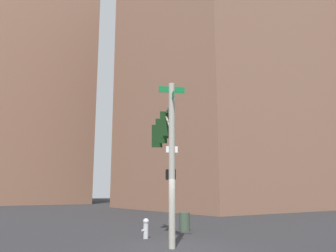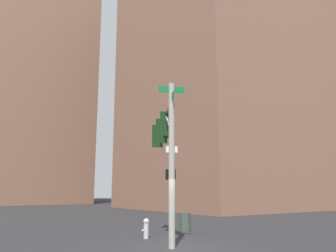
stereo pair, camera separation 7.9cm
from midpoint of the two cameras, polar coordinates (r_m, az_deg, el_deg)
name	(u,v)px [view 2 (the right image)]	position (r m, az deg, el deg)	size (l,w,h in m)	color
ground_plane	(174,248)	(13.49, 1.19, -19.49)	(200.00, 200.00, 0.00)	#262628
signal_pole_assembly	(165,141)	(14.96, -0.37, -2.50)	(2.83, 5.42, 6.24)	#9E998C
fire_hydrant	(146,228)	(15.91, -3.51, -16.44)	(0.34, 0.26, 0.87)	#B2B2B7
litter_bin	(185,222)	(18.95, 2.97, -15.54)	(0.56, 0.56, 0.95)	#384738
building_brick_nearside	(230,60)	(49.32, 10.21, 10.65)	(24.51, 21.43, 39.94)	#845B47
building_brick_farside	(18,96)	(69.40, -23.55, 4.53)	(23.17, 19.62, 38.71)	#845B47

